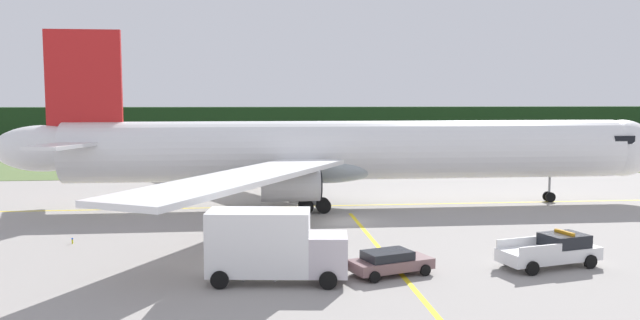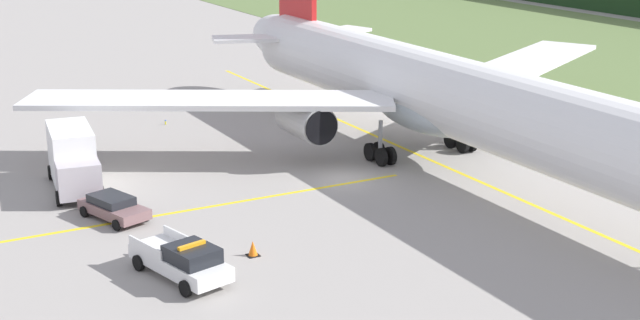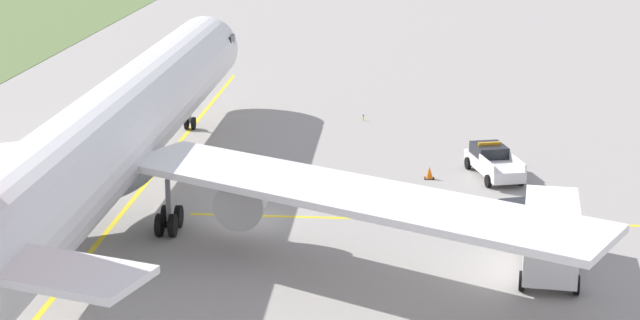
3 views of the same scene
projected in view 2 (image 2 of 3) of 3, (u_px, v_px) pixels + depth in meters
ground at (344, 179)px, 55.08m from camera, size 320.00×320.00×0.00m
taxiway_centerline_main at (451, 169)px, 57.12m from camera, size 75.75×0.32×0.01m
taxiway_centerline_spur at (168, 214)px, 49.08m from camera, size 0.31×30.02×0.01m
airliner at (446, 96)px, 56.47m from camera, size 56.67×49.32×14.74m
ops_pickup_truck at (183, 260)px, 40.58m from camera, size 6.01×3.39×1.94m
catering_truck at (73, 158)px, 52.70m from camera, size 7.22×3.40×3.82m
staff_car at (113, 207)px, 48.13m from camera, size 4.71×3.16×1.30m
apron_cone at (253, 249)px, 43.28m from camera, size 0.60×0.60×0.76m
taxiway_edge_light_west at (165, 122)px, 68.12m from camera, size 0.12×0.12×0.38m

